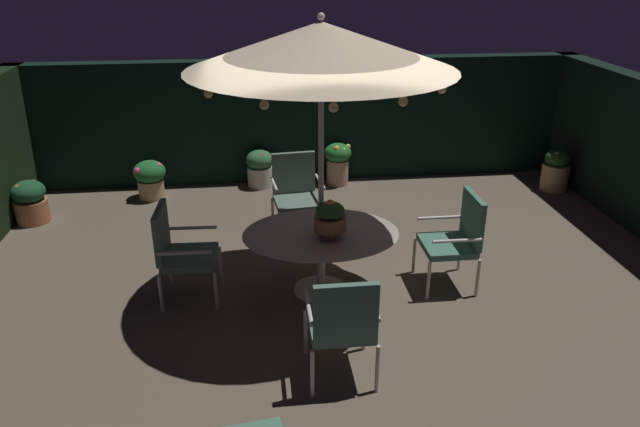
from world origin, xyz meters
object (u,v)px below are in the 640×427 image
Objects in this scene: patio_umbrella at (321,46)px; patio_chair_southeast at (342,321)px; potted_plant_front_corner at (556,170)px; potted_plant_right_far at (150,178)px; patio_dining_table at (321,243)px; potted_plant_back_center at (30,201)px; centerpiece_planter at (330,218)px; patio_chair_northeast at (296,190)px; patio_chair_north at (457,235)px; potted_plant_back_right at (260,167)px; potted_plant_left_near at (338,161)px; patio_chair_east at (178,248)px.

patio_umbrella is 2.77× the size of patio_chair_southeast.
patio_chair_southeast reaches higher than potted_plant_front_corner.
patio_dining_table is at bearing -53.43° from potted_plant_right_far.
patio_chair_southeast reaches higher than potted_plant_back_center.
patio_chair_southeast is 5.24m from potted_plant_back_center.
centerpiece_planter is at bearing 86.75° from patio_chair_southeast.
patio_chair_northeast is 1.83× the size of potted_plant_right_far.
patio_chair_north reaches higher than potted_plant_back_center.
potted_plant_back_right is 1.21m from potted_plant_left_near.
potted_plant_left_near is at bearing 12.27° from potted_plant_back_center.
patio_umbrella reaches higher than patio_chair_north.
patio_chair_northeast is at bearing 97.76° from centerpiece_planter.
patio_chair_north is 3.32m from potted_plant_left_near.
potted_plant_front_corner reaches higher than potted_plant_back_right.
potted_plant_right_far is 1.00× the size of potted_plant_back_right.
patio_chair_northeast is 1.02× the size of patio_chair_southeast.
patio_chair_north is at bearing -0.19° from patio_umbrella.
potted_plant_left_near is at bearing 78.60° from patio_umbrella.
potted_plant_right_far is at bearing 141.11° from patio_chair_north.
potted_plant_back_center is (-3.52, 0.79, -0.31)m from patio_chair_northeast.
centerpiece_planter is 0.72× the size of potted_plant_right_far.
patio_chair_north is at bearing -58.00° from potted_plant_back_right.
potted_plant_back_center is at bearing 134.46° from patio_chair_southeast.
potted_plant_right_far is (-2.19, 2.95, -2.26)m from patio_umbrella.
potted_plant_right_far is at bearing 103.92° from patio_chair_east.
potted_plant_back_right is at bearing 74.04° from patio_chair_east.
patio_chair_east is at bearing 178.55° from patio_chair_north.
potted_plant_front_corner is at bearing 24.86° from patio_chair_east.
potted_plant_left_near reaches higher than potted_plant_front_corner.
potted_plant_back_center is at bearing 148.34° from patio_umbrella.
patio_dining_table is at bearing 90.01° from patio_chair_southeast.
patio_chair_north is at bearing 5.66° from centerpiece_planter.
potted_plant_back_right is (-2.04, 3.26, -0.29)m from patio_chair_north.
potted_plant_right_far is (-2.19, 2.95, -0.26)m from patio_dining_table.
centerpiece_planter is (0.08, -0.14, -1.65)m from patio_umbrella.
patio_chair_east is (-1.47, 0.07, -0.00)m from patio_dining_table.
potted_plant_left_near is (2.83, 0.25, 0.05)m from potted_plant_right_far.
patio_umbrella reaches higher than patio_dining_table.
patio_dining_table reaches higher than potted_plant_left_near.
patio_umbrella is at bearing -2.71° from patio_chair_east.
potted_plant_back_right is at bearing 17.76° from potted_plant_back_center.
patio_umbrella reaches higher than patio_chair_southeast.
centerpiece_planter is at bearing -62.06° from patio_umbrella.
patio_chair_east reaches higher than potted_plant_left_near.
patio_chair_northeast is 1.82× the size of potted_plant_back_right.
potted_plant_left_near is (4.31, 0.94, 0.08)m from potted_plant_back_center.
potted_plant_front_corner is at bearing -10.94° from potted_plant_left_near.
centerpiece_planter is 4.74m from potted_plant_front_corner.
patio_umbrella reaches higher than centerpiece_planter.
centerpiece_planter is 1.38m from patio_chair_southeast.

